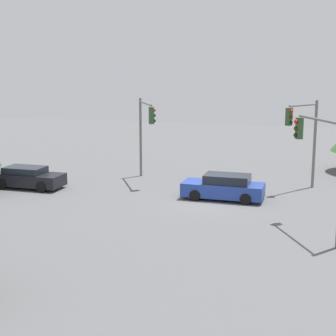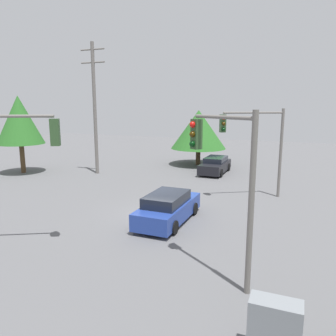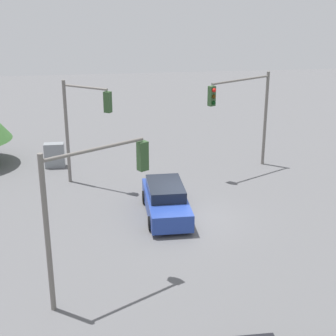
# 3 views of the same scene
# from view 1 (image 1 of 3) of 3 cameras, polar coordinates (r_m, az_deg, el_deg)

# --- Properties ---
(ground_plane) EXTENTS (80.00, 80.00, 0.00)m
(ground_plane) POSITION_cam_1_polar(r_m,az_deg,el_deg) (29.71, 4.66, -3.80)
(ground_plane) COLOR #5B5B5E
(sedan_blue) EXTENTS (1.96, 4.73, 1.49)m
(sedan_blue) POSITION_cam_1_polar(r_m,az_deg,el_deg) (30.28, 6.21, -2.14)
(sedan_blue) COLOR #233D93
(sedan_blue) RESTS_ON ground_plane
(sedan_dark) EXTENTS (1.93, 4.55, 1.37)m
(sedan_dark) POSITION_cam_1_polar(r_m,az_deg,el_deg) (34.13, -15.26, -1.02)
(sedan_dark) COLOR black
(sedan_dark) RESTS_ON ground_plane
(traffic_signal_main) EXTENTS (3.56, 2.27, 5.52)m
(traffic_signal_main) POSITION_cam_1_polar(r_m,az_deg,el_deg) (34.48, -2.54, 4.78)
(traffic_signal_main) COLOR slate
(traffic_signal_main) RESTS_ON ground_plane
(traffic_signal_cross) EXTENTS (2.51, 1.82, 5.59)m
(traffic_signal_cross) POSITION_cam_1_polar(r_m,az_deg,el_deg) (32.92, 14.86, 4.07)
(traffic_signal_cross) COLOR slate
(traffic_signal_cross) RESTS_ON ground_plane
(traffic_signal_aux) EXTENTS (4.00, 2.35, 5.55)m
(traffic_signal_aux) POSITION_cam_1_polar(r_m,az_deg,el_deg) (24.17, 16.63, 1.66)
(traffic_signal_aux) COLOR slate
(traffic_signal_aux) RESTS_ON ground_plane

